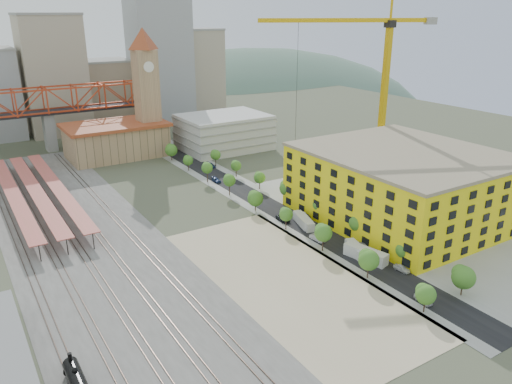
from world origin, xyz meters
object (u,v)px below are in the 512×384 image
construction_building (403,185)px  site_trailer_a (366,254)px  clock_tower (146,80)px  site_trailer_c (303,220)px  site_trailer_b (357,251)px  car_0 (423,299)px  tower_crane (375,67)px  site_trailer_d (305,222)px

construction_building → site_trailer_a: (-26.00, -13.61, -7.99)m
clock_tower → site_trailer_c: bearing=-84.9°
clock_tower → site_trailer_c: size_ratio=5.87×
construction_building → site_trailer_a: size_ratio=4.88×
site_trailer_b → car_0: size_ratio=2.15×
clock_tower → tower_crane: size_ratio=0.87×
site_trailer_c → car_0: size_ratio=2.16×
construction_building → tower_crane: 44.20m
construction_building → site_trailer_d: 28.67m
tower_crane → car_0: tower_crane is taller
site_trailer_b → car_0: (-3.00, -21.88, -0.50)m
site_trailer_a → site_trailer_b: 2.80m
site_trailer_a → car_0: (-3.00, -19.09, -0.72)m
clock_tower → tower_crane: (50.65, -69.55, 8.09)m
site_trailer_a → car_0: site_trailer_a is taller
car_0 → tower_crane: bearing=60.9°
construction_building → site_trailer_b: size_ratio=5.76×
clock_tower → construction_building: 107.36m
site_trailer_a → site_trailer_c: size_ratio=1.17×
site_trailer_d → car_0: site_trailer_d is taller
clock_tower → site_trailer_d: (8.00, -91.14, -27.52)m
site_trailer_c → clock_tower: bearing=110.6°
site_trailer_d → construction_building: bearing=-0.8°
site_trailer_d → site_trailer_a: bearing=-72.0°
site_trailer_a → site_trailer_c: 23.73m
tower_crane → site_trailer_a: tower_crane is taller
tower_crane → car_0: 85.87m
tower_crane → site_trailer_d: tower_crane is taller
tower_crane → site_trailer_d: (-42.65, -21.58, -35.61)m
site_trailer_c → car_0: (-3.00, -42.82, -0.51)m
clock_tower → site_trailer_a: size_ratio=5.02×
site_trailer_b → site_trailer_c: size_ratio=0.99×
site_trailer_b → site_trailer_d: site_trailer_b is taller
construction_building → site_trailer_c: size_ratio=5.72×
clock_tower → site_trailer_d: bearing=-85.0°
clock_tower → car_0: clock_tower is taller
construction_building → site_trailer_d: bearing=161.2°
clock_tower → car_0: 135.71m
construction_building → site_trailer_a: construction_building is taller
site_trailer_d → site_trailer_c: bearing=108.0°
construction_building → site_trailer_b: construction_building is taller
car_0 → site_trailer_a: bearing=87.8°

